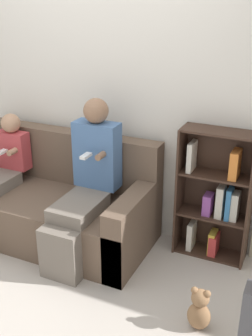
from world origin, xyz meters
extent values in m
plane|color=#BCB2A8|center=(0.00, 0.00, 0.00)|extent=(14.00, 14.00, 0.00)
cube|color=silver|center=(0.00, 0.99, 1.27)|extent=(10.00, 0.06, 2.55)
cube|color=brown|center=(-0.27, 0.40, 0.21)|extent=(1.75, 0.68, 0.42)
cube|color=brown|center=(-0.27, 0.83, 0.46)|extent=(1.75, 0.17, 0.92)
cube|color=brown|center=(0.53, 0.40, 0.30)|extent=(0.17, 0.68, 0.61)
cube|color=#70665B|center=(0.11, 0.00, 0.21)|extent=(0.33, 0.12, 0.42)
cube|color=#70665B|center=(0.11, 0.31, 0.48)|extent=(0.33, 0.49, 0.11)
cube|color=#476B9E|center=(0.11, 0.64, 0.82)|extent=(0.38, 0.17, 0.57)
sphere|color=#8C664C|center=(0.11, 0.64, 1.20)|extent=(0.21, 0.21, 0.21)
cylinder|color=#8C664C|center=(0.22, 0.50, 0.87)|extent=(0.05, 0.10, 0.05)
cube|color=white|center=(0.11, 0.45, 0.87)|extent=(0.05, 0.12, 0.02)
cube|color=#B73D42|center=(-0.79, 0.66, 0.71)|extent=(0.30, 0.13, 0.35)
sphere|color=tan|center=(-0.79, 0.66, 0.97)|extent=(0.18, 0.18, 0.18)
cylinder|color=tan|center=(-0.71, 0.54, 0.75)|extent=(0.05, 0.10, 0.05)
cube|color=white|center=(-0.79, 0.49, 0.75)|extent=(0.05, 0.12, 0.02)
cube|color=#3D281E|center=(0.80, 0.82, 0.55)|extent=(0.02, 0.25, 1.11)
cube|color=#3D281E|center=(1.37, 0.82, 0.55)|extent=(0.02, 0.25, 1.11)
cube|color=#3D281E|center=(1.09, 0.94, 0.55)|extent=(0.59, 0.02, 1.11)
cube|color=#3D281E|center=(1.09, 0.82, 0.01)|extent=(0.56, 0.22, 0.02)
cube|color=#3D281E|center=(1.09, 0.82, 0.37)|extent=(0.56, 0.22, 0.02)
cube|color=#3D281E|center=(1.09, 0.82, 0.74)|extent=(0.56, 0.22, 0.02)
cube|color=#3D281E|center=(1.09, 0.82, 1.10)|extent=(0.56, 0.22, 0.02)
cube|color=beige|center=(0.92, 0.82, 0.14)|extent=(0.04, 0.16, 0.25)
cube|color=teal|center=(1.21, 0.82, 0.52)|extent=(0.04, 0.14, 0.27)
cube|color=orange|center=(1.23, 0.82, 0.86)|extent=(0.06, 0.17, 0.22)
cube|color=beige|center=(0.88, 0.82, 0.87)|extent=(0.04, 0.16, 0.24)
cube|color=gold|center=(1.11, 0.82, 0.12)|extent=(0.05, 0.14, 0.20)
cube|color=beige|center=(1.26, 0.82, 0.50)|extent=(0.06, 0.12, 0.24)
cube|color=#934CA3|center=(1.04, 0.82, 0.47)|extent=(0.07, 0.12, 0.18)
cube|color=#C63838|center=(1.12, 0.82, 0.11)|extent=(0.06, 0.16, 0.18)
cube|color=beige|center=(1.14, 0.82, 0.52)|extent=(0.06, 0.13, 0.27)
ellipsoid|color=#936B47|center=(1.24, -0.06, 0.10)|extent=(0.16, 0.13, 0.20)
sphere|color=#936B47|center=(1.24, -0.06, 0.25)|extent=(0.12, 0.12, 0.12)
sphere|color=#936B47|center=(1.20, -0.06, 0.30)|extent=(0.05, 0.05, 0.05)
sphere|color=#936B47|center=(1.28, -0.06, 0.30)|extent=(0.05, 0.05, 0.05)
camera|label=1|loc=(1.72, -2.25, 2.10)|focal=45.00mm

